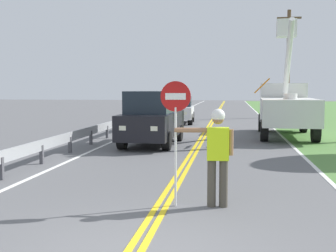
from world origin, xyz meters
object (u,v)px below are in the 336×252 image
object	(u,v)px
flagger_worker	(217,151)
oncoming_suv_nearest	(152,118)
oncoming_sedan_second	(178,110)
stop_sign_paddle	(176,115)
utility_pole_mid	(288,62)
utility_bucket_truck	(285,105)

from	to	relation	value
flagger_worker	oncoming_suv_nearest	size ratio (longest dim) A/B	0.39
flagger_worker	oncoming_suv_nearest	world-z (taller)	oncoming_suv_nearest
oncoming_suv_nearest	oncoming_sedan_second	size ratio (longest dim) A/B	1.12
flagger_worker	stop_sign_paddle	bearing A→B (deg)	-176.33
flagger_worker	utility_pole_mid	xyz separation A→B (m)	(4.48, 26.73, 3.20)
flagger_worker	oncoming_suv_nearest	distance (m)	9.25
stop_sign_paddle	utility_bucket_truck	world-z (taller)	utility_bucket_truck
oncoming_sedan_second	utility_bucket_truck	bearing A→B (deg)	-49.02
flagger_worker	stop_sign_paddle	distance (m)	1.02
stop_sign_paddle	utility_pole_mid	world-z (taller)	utility_pole_mid
oncoming_sedan_second	utility_pole_mid	world-z (taller)	utility_pole_mid
stop_sign_paddle	utility_pole_mid	bearing A→B (deg)	78.91
flagger_worker	utility_bucket_truck	size ratio (longest dim) A/B	0.27
oncoming_suv_nearest	utility_pole_mid	xyz separation A→B (m)	(7.28, 17.92, 3.19)
utility_bucket_truck	utility_pole_mid	xyz separation A→B (m)	(1.73, 13.62, 2.83)
utility_bucket_truck	oncoming_sedan_second	world-z (taller)	utility_bucket_truck
oncoming_suv_nearest	utility_pole_mid	size ratio (longest dim) A/B	0.57
stop_sign_paddle	utility_bucket_truck	xyz separation A→B (m)	(3.52, 13.17, -0.30)
flagger_worker	oncoming_suv_nearest	xyz separation A→B (m)	(-2.80, 8.82, 0.01)
stop_sign_paddle	utility_bucket_truck	bearing A→B (deg)	75.05
flagger_worker	oncoming_sedan_second	bearing A→B (deg)	98.89
stop_sign_paddle	oncoming_suv_nearest	world-z (taller)	stop_sign_paddle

